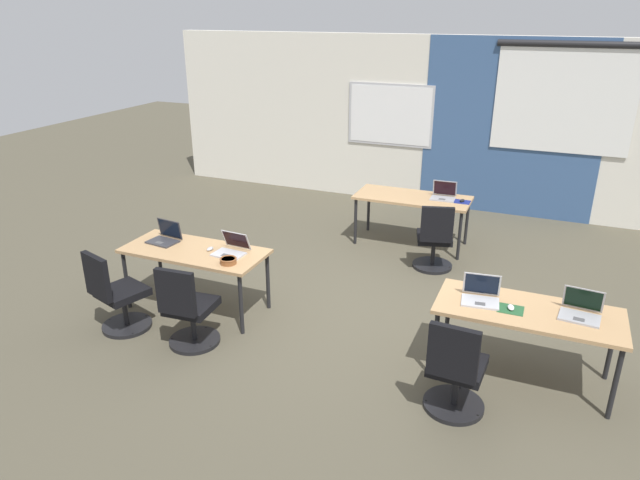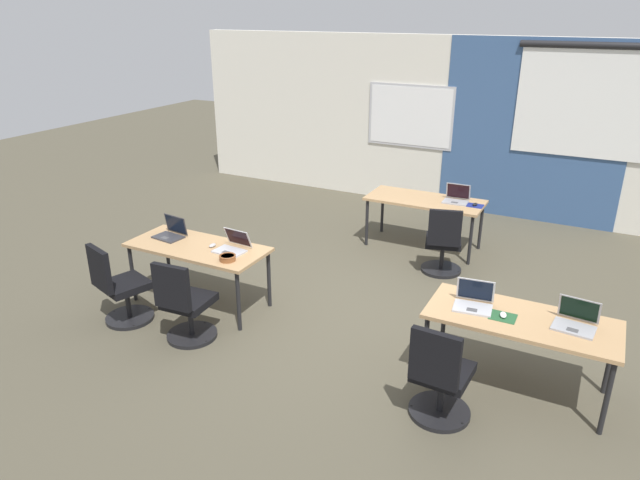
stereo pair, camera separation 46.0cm
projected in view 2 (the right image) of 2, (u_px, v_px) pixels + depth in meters
name	position (u px, v px, depth m)	size (l,w,h in m)	color
ground_plane	(361.00, 314.00, 6.42)	(24.00, 24.00, 0.00)	#4C4738
back_wall_assembly	(468.00, 125.00, 9.33)	(10.00, 0.27, 2.80)	silver
desk_near_left	(198.00, 251.00, 6.42)	(1.60, 0.70, 0.72)	tan
desk_near_right	(521.00, 324.00, 4.93)	(1.60, 0.70, 0.72)	tan
desk_far_center	(425.00, 203.00, 7.98)	(1.60, 0.70, 0.72)	tan
laptop_near_left_inner	(232.00, 246.00, 6.25)	(0.35, 0.34, 0.22)	#B7B7BC
mouse_near_left_inner	(212.00, 245.00, 6.36)	(0.06, 0.10, 0.03)	#B2B2B7
chair_near_left_inner	(185.00, 308.00, 5.78)	(0.52, 0.55, 0.92)	black
laptop_near_right_end	(576.00, 321.00, 4.76)	(0.36, 0.31, 0.23)	#9E9EA3
laptop_near_right_inner	(474.00, 302.00, 5.08)	(0.36, 0.31, 0.24)	#B7B7BC
mousepad_near_right_inner	(503.00, 317.00, 4.92)	(0.22, 0.19, 0.00)	#23512D
mouse_near_right_inner	(503.00, 315.00, 4.92)	(0.08, 0.11, 0.03)	silver
chair_near_right_inner	(440.00, 381.00, 4.65)	(0.52, 0.55, 0.92)	black
laptop_far_right	(456.00, 198.00, 7.83)	(0.34, 0.29, 0.24)	#9E9EA3
mousepad_far_right	(475.00, 206.00, 7.69)	(0.22, 0.19, 0.00)	navy
mouse_far_right	(475.00, 204.00, 7.68)	(0.08, 0.11, 0.03)	black
chair_far_right	(443.00, 246.00, 7.27)	(0.54, 0.59, 0.92)	black
laptop_near_left_end	(171.00, 233.00, 6.63)	(0.36, 0.30, 0.24)	#333338
chair_near_left_end	(120.00, 291.00, 6.13)	(0.55, 0.60, 0.92)	black
snack_bowl	(228.00, 257.00, 6.01)	(0.18, 0.18, 0.06)	brown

